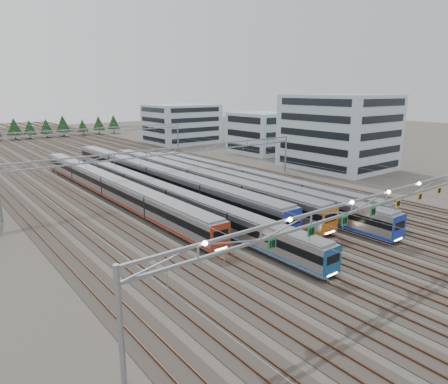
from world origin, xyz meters
TOP-DOWN VIEW (x-y plane):
  - ground at (0.00, 0.00)m, footprint 400.00×400.00m
  - track_bed at (0.00, 100.00)m, footprint 54.00×260.00m
  - train_a at (-11.25, 42.89)m, footprint 2.75×61.70m
  - train_b at (-6.75, 29.58)m, footprint 2.55×57.76m
  - train_c at (-2.25, 43.97)m, footprint 3.10×68.19m
  - train_d at (2.25, 37.56)m, footprint 3.04×59.27m
  - train_e at (6.75, 31.63)m, footprint 2.76×59.96m
  - train_f at (11.25, 33.53)m, footprint 2.54×56.77m
  - gantry_near at (-0.05, -0.12)m, footprint 56.36×0.61m
  - gantry_mid at (0.00, 40.00)m, footprint 56.36×0.36m
  - gantry_far at (0.00, 85.00)m, footprint 56.36×0.36m
  - depot_bldg_south at (41.33, 36.45)m, footprint 18.00×22.00m
  - depot_bldg_mid at (43.02, 63.66)m, footprint 14.00×16.00m
  - depot_bldg_north at (38.07, 98.92)m, footprint 22.00×18.00m
  - treeline at (-7.20, 142.29)m, footprint 81.20×5.60m

SIDE VIEW (x-z plane):
  - ground at x=0.00m, z-range 0.00..0.00m
  - track_bed at x=0.00m, z-range -1.22..4.20m
  - train_f at x=11.25m, z-range 0.25..3.55m
  - train_b at x=-6.75m, z-range 0.25..3.56m
  - train_a at x=-11.25m, z-range 0.25..3.82m
  - train_e at x=6.75m, z-range 0.25..3.85m
  - train_d at x=2.25m, z-range 0.25..4.21m
  - train_c at x=-2.25m, z-range 0.25..4.29m
  - treeline at x=-7.20m, z-range 0.72..7.74m
  - depot_bldg_mid at x=43.02m, z-range 0.00..11.50m
  - gantry_mid at x=0.00m, z-range 2.39..10.39m
  - gantry_far at x=0.00m, z-range 2.39..10.39m
  - depot_bldg_north at x=38.07m, z-range 0.00..12.86m
  - gantry_near at x=-0.05m, z-range 3.05..11.13m
  - depot_bldg_south at x=41.33m, z-range 0.00..16.66m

